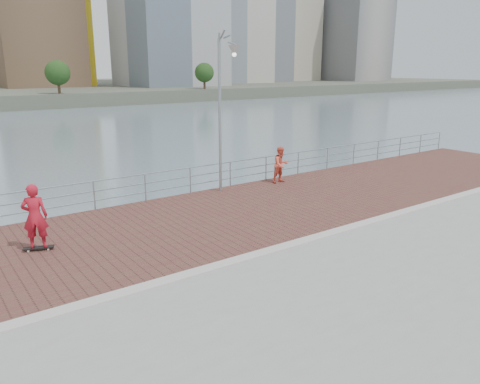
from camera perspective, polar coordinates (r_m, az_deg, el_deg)
water at (r=14.80m, az=4.69°, el=-14.11°), size 400.00×400.00×0.00m
seawall at (r=11.54m, az=22.05°, el=-18.69°), size 40.00×24.00×2.00m
brick_lane at (r=16.65m, az=-3.24°, el=-3.13°), size 40.00×6.80×0.02m
curb at (r=13.92m, az=4.87°, el=-6.80°), size 40.00×0.40×0.06m
guardrail at (r=19.31m, az=-8.74°, el=1.39°), size 39.06×0.06×1.13m
street_lamp at (r=19.09m, az=-1.73°, el=12.89°), size 0.46×1.34×6.30m
skateboard at (r=14.91m, az=-23.34°, el=-6.25°), size 0.87×0.51×0.10m
skateboarder at (r=14.61m, az=-23.74°, el=-2.72°), size 0.82×0.68×1.91m
bystander at (r=21.47m, az=5.02°, el=3.34°), size 0.81×0.64×1.67m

